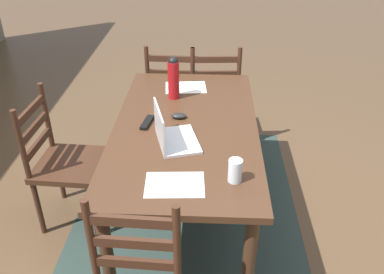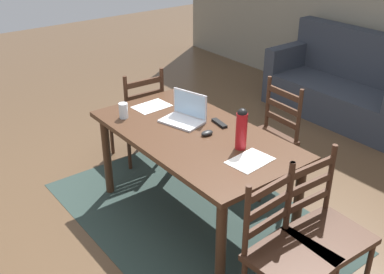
{
  "view_description": "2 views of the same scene",
  "coord_description": "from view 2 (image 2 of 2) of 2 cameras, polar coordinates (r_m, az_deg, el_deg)",
  "views": [
    {
      "loc": [
        -2.24,
        -0.14,
        2.05
      ],
      "look_at": [
        0.04,
        -0.04,
        0.66
      ],
      "focal_mm": 38.71,
      "sensor_mm": 36.0,
      "label": 1
    },
    {
      "loc": [
        2.44,
        -1.91,
        2.32
      ],
      "look_at": [
        -0.04,
        0.02,
        0.71
      ],
      "focal_mm": 43.18,
      "sensor_mm": 36.0,
      "label": 2
    }
  ],
  "objects": [
    {
      "name": "ground_plane",
      "position": [
        3.87,
        0.22,
        -9.71
      ],
      "size": [
        14.0,
        14.0,
        0.0
      ],
      "primitive_type": "plane",
      "color": "brown"
    },
    {
      "name": "couch",
      "position": [
        5.81,
        18.46,
        5.87
      ],
      "size": [
        1.8,
        0.8,
        1.0
      ],
      "color": "#2D333D",
      "rests_on": "ground"
    },
    {
      "name": "dining_table",
      "position": [
        3.51,
        0.24,
        -0.82
      ],
      "size": [
        1.66,
        0.89,
        0.77
      ],
      "color": "#422819",
      "rests_on": "ground"
    },
    {
      "name": "chair_right_near",
      "position": [
        2.86,
        11.54,
        -14.03
      ],
      "size": [
        0.47,
        0.47,
        0.95
      ],
      "color": "#3D2316",
      "rests_on": "ground"
    },
    {
      "name": "area_rug",
      "position": [
        3.87,
        0.22,
        -9.67
      ],
      "size": [
        2.41,
        1.6,
        0.01
      ],
      "primitive_type": "cube",
      "color": "#283833",
      "rests_on": "ground"
    },
    {
      "name": "tv_remote",
      "position": [
        3.6,
        3.4,
        1.72
      ],
      "size": [
        0.17,
        0.07,
        0.02
      ],
      "primitive_type": "cube",
      "rotation": [
        0.0,
        0.0,
        1.41
      ],
      "color": "black",
      "rests_on": "dining_table"
    },
    {
      "name": "chair_left_far",
      "position": [
        4.53,
        -6.73,
        2.66
      ],
      "size": [
        0.46,
        0.46,
        0.95
      ],
      "color": "#3D2316",
      "rests_on": "ground"
    },
    {
      "name": "laptop",
      "position": [
        3.63,
        -0.81,
        2.89
      ],
      "size": [
        0.37,
        0.3,
        0.23
      ],
      "color": "silver",
      "rests_on": "dining_table"
    },
    {
      "name": "drinking_glass",
      "position": [
        3.72,
        -8.47,
        3.25
      ],
      "size": [
        0.07,
        0.07,
        0.12
      ],
      "primitive_type": "cylinder",
      "color": "silver",
      "rests_on": "dining_table"
    },
    {
      "name": "chair_right_far",
      "position": [
        3.1,
        16.09,
        -11.05
      ],
      "size": [
        0.46,
        0.46,
        0.95
      ],
      "color": "#3D2316",
      "rests_on": "ground"
    },
    {
      "name": "chair_far_head",
      "position": [
        4.11,
        9.29,
        -0.2
      ],
      "size": [
        0.46,
        0.46,
        0.95
      ],
      "color": "#3D2316",
      "rests_on": "ground"
    },
    {
      "name": "paper_stack_left",
      "position": [
        3.92,
        -4.99,
        3.79
      ],
      "size": [
        0.23,
        0.31,
        0.0
      ],
      "primitive_type": "cube",
      "rotation": [
        0.0,
        0.0,
        0.06
      ],
      "color": "white",
      "rests_on": "dining_table"
    },
    {
      "name": "water_bottle",
      "position": [
        3.19,
        6.13,
        1.12
      ],
      "size": [
        0.08,
        0.08,
        0.3
      ],
      "color": "#A81419",
      "rests_on": "dining_table"
    },
    {
      "name": "computer_mouse",
      "position": [
        3.42,
        1.87,
        0.5
      ],
      "size": [
        0.06,
        0.1,
        0.03
      ],
      "primitive_type": "ellipsoid",
      "rotation": [
        0.0,
        0.0,
        -0.02
      ],
      "color": "black",
      "rests_on": "dining_table"
    },
    {
      "name": "paper_stack_right",
      "position": [
        3.11,
        7.17,
        -2.91
      ],
      "size": [
        0.24,
        0.32,
        0.0
      ],
      "primitive_type": "cube",
      "rotation": [
        0.0,
        0.0,
        0.1
      ],
      "color": "white",
      "rests_on": "dining_table"
    }
  ]
}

